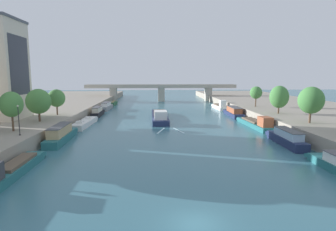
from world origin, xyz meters
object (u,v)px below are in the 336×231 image
barge_midriver (160,116)px  tree_right_distant (311,100)px  moored_boat_left_lone (61,134)px  moored_boat_left_downstream (85,123)px  moored_boat_right_gap_after (220,106)px  moored_boat_right_near (234,112)px  moored_boat_left_second (107,106)px  moored_boat_left_gap_after (114,103)px  moored_boat_left_far (98,112)px  moored_boat_right_end (286,138)px  tree_left_midway (56,98)px  tree_left_second (11,104)px  tree_right_past_mid (279,97)px  bridge_far (161,90)px  moored_boat_left_midway (10,170)px  tree_left_far (38,101)px  tree_right_second (256,93)px  moored_boat_right_downstream (256,123)px  lamppost_left_bank (19,119)px

barge_midriver → tree_right_distant: size_ratio=3.40×
moored_boat_left_lone → moored_boat_left_downstream: bearing=88.7°
moored_boat_right_gap_after → moored_boat_right_near: bearing=-89.4°
moored_boat_left_second → moored_boat_left_gap_after: bearing=89.2°
moored_boat_left_far → moored_boat_right_end: bearing=-43.1°
moored_boat_left_downstream → tree_left_midway: tree_left_midway is taller
tree_left_second → tree_right_past_mid: bearing=19.5°
moored_boat_left_gap_after → bridge_far: bearing=39.7°
barge_midriver → moored_boat_left_midway: (-17.44, -40.14, -0.11)m
moored_boat_right_near → moored_boat_right_end: bearing=-91.1°
moored_boat_left_midway → tree_left_far: (-5.95, 23.41, 5.53)m
moored_boat_left_gap_after → tree_right_second: tree_right_second is taller
moored_boat_left_lone → tree_left_far: bearing=133.9°
moored_boat_right_downstream → tree_right_distant: bearing=-54.8°
bridge_far → tree_left_far: bearing=-110.1°
moored_boat_right_end → tree_right_distant: tree_right_distant is taller
moored_boat_right_downstream → tree_left_second: tree_left_second is taller
tree_right_distant → tree_left_second: bearing=-174.2°
moored_boat_left_midway → tree_right_second: size_ratio=2.52×
moored_boat_left_lone → tree_left_second: bearing=-153.0°
moored_boat_left_downstream → tree_right_past_mid: size_ratio=2.24×
moored_boat_left_lone → bridge_far: 77.52m
barge_midriver → moored_boat_left_second: size_ratio=1.94×
moored_boat_right_gap_after → tree_left_midway: size_ratio=2.22×
moored_boat_left_midway → bridge_far: bridge_far is taller
moored_boat_right_near → bridge_far: 50.31m
moored_boat_right_downstream → tree_right_second: bearing=70.6°
moored_boat_right_downstream → tree_left_second: size_ratio=2.63×
moored_boat_left_far → lamppost_left_bank: size_ratio=2.42×
moored_boat_right_near → bridge_far: bridge_far is taller
moored_boat_left_lone → tree_right_second: 53.74m
moored_boat_left_far → moored_boat_left_second: bearing=89.4°
tree_right_distant → tree_right_second: size_ratio=1.18×
moored_boat_left_gap_after → tree_left_second: bearing=-96.2°
tree_left_second → tree_left_far: 9.40m
tree_left_second → tree_left_far: size_ratio=1.01×
moored_boat_right_gap_after → tree_left_midway: bearing=-146.4°
tree_right_past_mid → bridge_far: 65.35m
moored_boat_left_gap_after → moored_boat_right_downstream: bearing=-51.8°
moored_boat_right_downstream → moored_boat_left_midway: bearing=-143.3°
moored_boat_right_end → lamppost_left_bank: bearing=-176.9°
moored_boat_left_downstream → tree_right_distant: (44.61, -13.33, 6.11)m
moored_boat_left_midway → lamppost_left_bank: (-3.78, 10.71, 4.14)m
tree_right_distant → tree_right_second: tree_right_distant is taller
moored_boat_right_near → tree_right_distant: (6.65, -26.62, 5.64)m
moored_boat_left_gap_after → moored_boat_right_downstream: moored_boat_right_downstream is taller
tree_left_midway → moored_boat_left_midway: bearing=-80.0°
moored_boat_left_midway → moored_boat_left_gap_after: 76.70m
moored_boat_left_second → tree_right_distant: bearing=-43.9°
moored_boat_left_midway → tree_right_past_mid: (44.83, 32.18, 5.54)m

